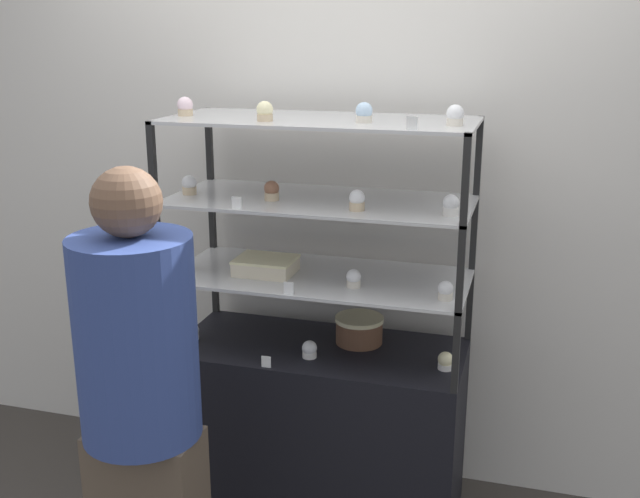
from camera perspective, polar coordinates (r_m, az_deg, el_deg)
back_wall at (r=3.17m, az=2.03°, el=4.95°), size 8.00×0.05×2.60m
display_base at (r=3.13m, az=0.00°, el=-13.54°), size 1.13×0.51×0.73m
display_riser_lower at (r=2.87m, az=0.00°, el=-2.36°), size 1.13×0.51×0.30m
display_riser_middle at (r=2.79m, az=0.00°, el=3.44°), size 1.13×0.51×0.30m
display_riser_upper at (r=2.74m, az=0.00°, el=9.52°), size 1.13×0.51×0.30m
layer_cake_centerpiece at (r=2.99m, az=3.01°, el=-6.15°), size 0.19×0.19×0.11m
sheet_cake_frosted at (r=2.89m, az=-4.15°, el=-1.26°), size 0.23×0.18×0.06m
cupcake_0 at (r=3.07m, az=-9.73°, el=-6.24°), size 0.06×0.06×0.07m
cupcake_1 at (r=2.87m, az=-0.81°, el=-7.67°), size 0.06×0.06×0.07m
cupcake_2 at (r=2.81m, az=9.54°, el=-8.43°), size 0.06×0.06×0.07m
price_tag_0 at (r=2.80m, az=-4.12°, el=-8.57°), size 0.04×0.00×0.04m
cupcake_3 at (r=2.96m, az=-10.09°, el=-0.98°), size 0.05×0.05×0.07m
cupcake_4 at (r=2.73m, az=2.57°, el=-2.26°), size 0.05×0.05×0.07m
cupcake_5 at (r=2.63m, az=9.54°, el=-3.15°), size 0.05×0.05×0.07m
price_tag_1 at (r=2.66m, az=-2.41°, el=-2.99°), size 0.04×0.00×0.04m
cupcake_6 at (r=2.91m, az=-9.94°, el=4.81°), size 0.06×0.06×0.07m
cupcake_7 at (r=2.77m, az=-3.71°, el=4.44°), size 0.06×0.06×0.07m
cupcake_8 at (r=2.60m, az=2.84°, el=3.72°), size 0.06×0.06×0.07m
cupcake_9 at (r=2.56m, az=9.93°, el=3.28°), size 0.06×0.06×0.07m
price_tag_2 at (r=2.64m, az=-6.37°, el=3.51°), size 0.04×0.00×0.04m
cupcake_10 at (r=2.87m, az=-10.24°, el=10.62°), size 0.06×0.06×0.07m
cupcake_11 at (r=2.66m, az=-4.23°, el=10.39°), size 0.06×0.06×0.07m
cupcake_12 at (r=2.61m, az=3.37°, el=10.31°), size 0.06×0.06×0.07m
cupcake_13 at (r=2.56m, az=10.26°, el=9.96°), size 0.06×0.06×0.07m
price_tag_3 at (r=2.42m, az=7.00°, el=9.49°), size 0.04×0.00×0.04m
customer_figure at (r=2.40m, az=-13.47°, el=-11.21°), size 0.36×0.36×1.56m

